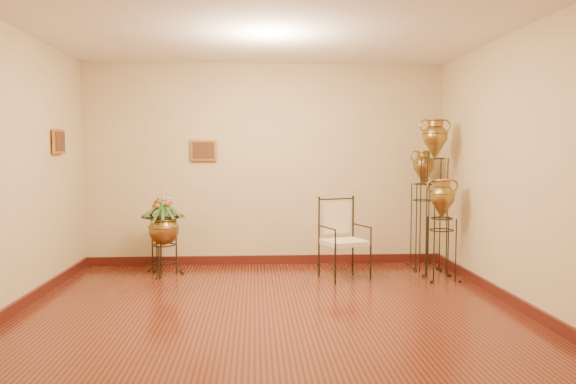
{
  "coord_description": "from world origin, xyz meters",
  "views": [
    {
      "loc": [
        -0.15,
        -5.36,
        1.57
      ],
      "look_at": [
        0.25,
        1.3,
        1.1
      ],
      "focal_mm": 35.0,
      "sensor_mm": 36.0,
      "label": 1
    }
  ],
  "objects": [
    {
      "name": "room_shell",
      "position": [
        -0.01,
        0.01,
        1.73
      ],
      "size": [
        5.02,
        5.02,
        2.81
      ],
      "color": "#D7C18A",
      "rests_on": "ground"
    },
    {
      "name": "amphora_short",
      "position": [
        2.15,
        1.37,
        0.63
      ],
      "size": [
        0.5,
        0.5,
        1.27
      ],
      "rotation": [
        0.0,
        0.0,
        0.37
      ],
      "color": "black",
      "rests_on": "ground"
    },
    {
      "name": "armchair",
      "position": [
        0.96,
        1.48,
        0.5
      ],
      "size": [
        0.7,
        0.68,
        1.0
      ],
      "rotation": [
        0.0,
        0.0,
        0.33
      ],
      "color": "black",
      "rests_on": "ground"
    },
    {
      "name": "planter_urn",
      "position": [
        -1.31,
        1.84,
        0.63
      ],
      "size": [
        0.65,
        0.65,
        1.13
      ],
      "rotation": [
        0.0,
        0.0,
        0.07
      ],
      "color": "black",
      "rests_on": "ground"
    },
    {
      "name": "amphora_tall",
      "position": [
        2.15,
        1.69,
        1.03
      ],
      "size": [
        0.42,
        0.42,
        2.02
      ],
      "rotation": [
        0.0,
        0.0,
        -0.06
      ],
      "color": "black",
      "rests_on": "ground"
    },
    {
      "name": "amphora_mid",
      "position": [
        2.15,
        2.15,
        0.82
      ],
      "size": [
        0.45,
        0.45,
        1.62
      ],
      "rotation": [
        0.0,
        0.0,
        -0.28
      ],
      "color": "black",
      "rests_on": "ground"
    },
    {
      "name": "ground",
      "position": [
        0.0,
        0.0,
        0.0
      ],
      "size": [
        5.0,
        5.0,
        0.0
      ],
      "primitive_type": "plane",
      "color": "maroon",
      "rests_on": "ground"
    },
    {
      "name": "side_table",
      "position": [
        -1.34,
        1.93,
        0.4
      ],
      "size": [
        0.66,
        0.66,
        0.97
      ],
      "rotation": [
        0.0,
        0.0,
        0.29
      ],
      "color": "black",
      "rests_on": "ground"
    }
  ]
}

